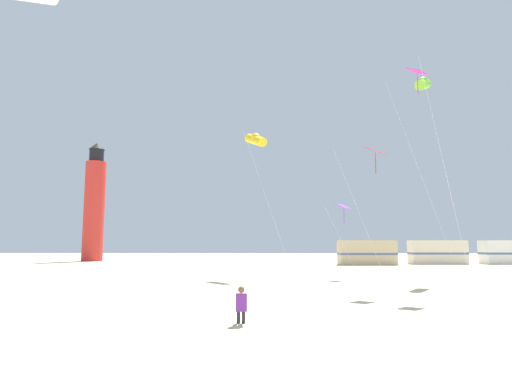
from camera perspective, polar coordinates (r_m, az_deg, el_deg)
The scene contains 10 objects.
kite_flyer_standing at distance 13.21m, azimuth -2.02°, elevation -14.95°, with size 0.35×0.52×1.16m.
kite_diamond_violet at distance 30.43m, azimuth 11.79°, elevation -2.23°, with size 2.23×2.11×5.25m.
kite_tube_lime at distance 32.38m, azimuth 21.65°, elevation 13.42°, with size 3.77×4.06×14.17m.
kite_diamond_scarlet at distance 22.24m, azimuth 15.73°, elevation 4.79°, with size 2.73×2.73×7.35m.
kite_diamond_magenta at distance 24.18m, azimuth 21.25°, elevation 13.85°, with size 2.60×2.57×11.60m.
kite_tube_gold at distance 31.89m, azimuth -0.05°, elevation 7.11°, with size 3.60×3.96×10.91m.
lighthouse_distant at distance 63.68m, azimuth -21.04°, elevation -1.65°, with size 2.80×2.80×16.80m.
rv_van_tan at distance 50.51m, azimuth 14.77°, elevation -7.94°, with size 6.52×2.56×2.80m.
rv_van_cream at distance 55.29m, azimuth 23.33°, elevation -7.50°, with size 6.45×2.38×2.80m.
rv_van_white at distance 59.13m, azimuth 31.04°, elevation -7.01°, with size 6.58×2.77×2.80m.
Camera 1 is at (2.16, -6.14, 2.45)m, focal length 29.55 mm.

